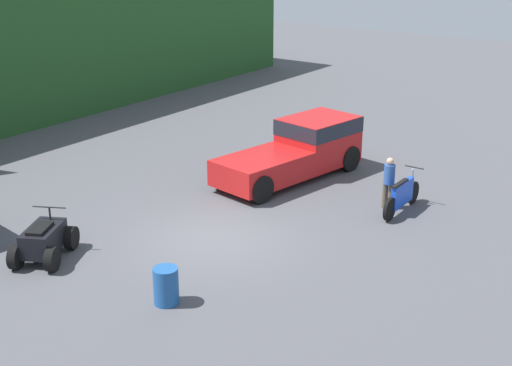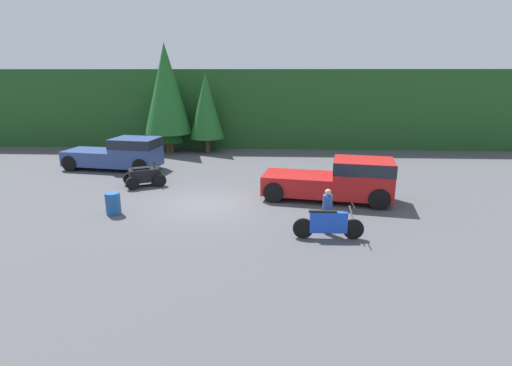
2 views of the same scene
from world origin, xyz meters
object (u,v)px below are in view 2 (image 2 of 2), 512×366
at_px(pickup_truck_second, 121,153).
at_px(steel_barrel, 113,203).
at_px(quad_atv, 144,176).
at_px(dirt_bike, 328,225).
at_px(rider_person, 327,210).
at_px(pickup_truck_red, 341,179).

distance_m(pickup_truck_second, steel_barrel, 7.85).
bearing_deg(steel_barrel, quad_atv, 91.31).
xyz_separation_m(dirt_bike, rider_person, (-0.01, 0.45, 0.37)).
distance_m(pickup_truck_red, dirt_bike, 4.40).
distance_m(pickup_truck_red, pickup_truck_second, 12.81).
bearing_deg(steel_barrel, pickup_truck_second, 108.33).
bearing_deg(pickup_truck_second, rider_person, -31.73).
xyz_separation_m(pickup_truck_red, quad_atv, (-9.34, 1.89, -0.51)).
bearing_deg(rider_person, dirt_bike, -96.47).
distance_m(dirt_bike, quad_atv, 10.34).
xyz_separation_m(pickup_truck_red, dirt_bike, (-1.02, -4.25, -0.49)).
xyz_separation_m(rider_person, steel_barrel, (-8.22, 1.56, -0.44)).
height_order(dirt_bike, steel_barrel, dirt_bike).
bearing_deg(pickup_truck_second, pickup_truck_red, -15.55).
height_order(pickup_truck_red, quad_atv, pickup_truck_red).
bearing_deg(pickup_truck_second, dirt_bike, -33.09).
xyz_separation_m(dirt_bike, steel_barrel, (-8.22, 2.01, -0.06)).
bearing_deg(pickup_truck_red, pickup_truck_second, 165.84).
relative_size(pickup_truck_red, pickup_truck_second, 1.01).
xyz_separation_m(dirt_bike, quad_atv, (-8.32, 6.14, -0.02)).
height_order(quad_atv, steel_barrel, quad_atv).
relative_size(dirt_bike, steel_barrel, 2.72).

